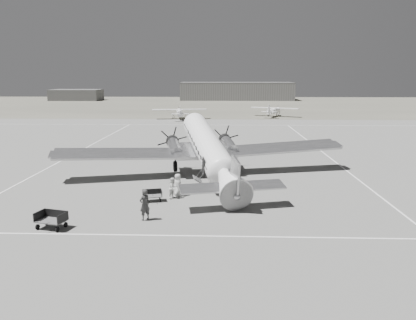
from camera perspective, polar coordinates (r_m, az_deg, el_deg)
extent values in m
plane|color=slate|center=(37.43, 2.44, -2.45)|extent=(260.00, 260.00, 0.00)
cube|color=silver|center=(24.11, 2.64, -10.67)|extent=(60.00, 0.15, 0.01)
cube|color=silver|center=(39.40, 20.19, -2.44)|extent=(0.15, 80.00, 0.01)
cube|color=silver|center=(50.40, -18.55, 0.67)|extent=(0.15, 60.00, 0.01)
cube|color=silver|center=(76.83, 2.27, 4.94)|extent=(90.00, 0.15, 0.01)
cube|color=#625F52|center=(131.60, 2.20, 7.82)|extent=(260.00, 90.00, 0.01)
cube|color=slate|center=(156.49, 4.05, 9.54)|extent=(42.00, 14.00, 6.00)
cube|color=#4F4F4F|center=(156.39, 4.07, 10.75)|extent=(42.00, 14.00, 0.60)
cube|color=#4F4F4F|center=(161.03, -18.02, 8.71)|extent=(18.00, 10.00, 4.00)
imported|color=#313131|center=(26.66, -8.89, -6.22)|extent=(0.89, 0.88, 2.06)
imported|color=silver|center=(31.04, -4.92, -3.94)|extent=(0.94, 1.00, 1.63)
imported|color=#BBBBB9|center=(31.60, -4.26, -3.51)|extent=(0.71, 0.95, 1.77)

